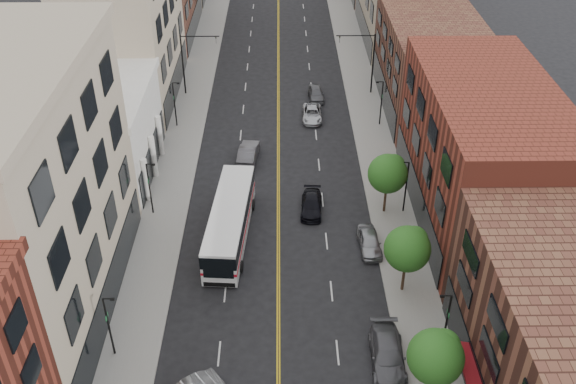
{
  "coord_description": "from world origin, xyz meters",
  "views": [
    {
      "loc": [
        0.28,
        -21.56,
        33.4
      ],
      "look_at": [
        0.8,
        19.95,
        5.0
      ],
      "focal_mm": 40.0,
      "sensor_mm": 36.0,
      "label": 1
    }
  ],
  "objects_px": {
    "car_parked_far": "(369,242)",
    "car_lane_a": "(311,205)",
    "car_lane_behind": "(248,153)",
    "car_lane_c": "(316,94)",
    "car_parked_mid": "(388,355)",
    "city_bus": "(230,220)",
    "car_lane_b": "(312,114)"
  },
  "relations": [
    {
      "from": "city_bus",
      "to": "car_parked_far",
      "type": "height_order",
      "value": "city_bus"
    },
    {
      "from": "car_lane_behind",
      "to": "car_lane_c",
      "type": "height_order",
      "value": "car_lane_behind"
    },
    {
      "from": "city_bus",
      "to": "car_lane_behind",
      "type": "relative_size",
      "value": 2.6
    },
    {
      "from": "city_bus",
      "to": "car_lane_a",
      "type": "bearing_deg",
      "value": 33.1
    },
    {
      "from": "city_bus",
      "to": "car_parked_far",
      "type": "xyz_separation_m",
      "value": [
        11.36,
        -1.58,
        -1.16
      ]
    },
    {
      "from": "car_parked_mid",
      "to": "car_lane_c",
      "type": "height_order",
      "value": "car_parked_mid"
    },
    {
      "from": "car_parked_mid",
      "to": "car_lane_b",
      "type": "xyz_separation_m",
      "value": [
        -3.46,
        34.5,
        -0.15
      ]
    },
    {
      "from": "car_parked_mid",
      "to": "car_lane_behind",
      "type": "distance_m",
      "value": 27.89
    },
    {
      "from": "car_lane_c",
      "to": "city_bus",
      "type": "bearing_deg",
      "value": -111.47
    },
    {
      "from": "car_lane_a",
      "to": "car_lane_c",
      "type": "relative_size",
      "value": 1.09
    },
    {
      "from": "car_lane_b",
      "to": "car_lane_behind",
      "type": "bearing_deg",
      "value": -126.48
    },
    {
      "from": "car_lane_c",
      "to": "car_lane_a",
      "type": "bearing_deg",
      "value": -97.45
    },
    {
      "from": "car_parked_far",
      "to": "car_lane_b",
      "type": "distance_m",
      "value": 22.92
    },
    {
      "from": "car_parked_mid",
      "to": "car_lane_behind",
      "type": "height_order",
      "value": "car_lane_behind"
    },
    {
      "from": "car_lane_b",
      "to": "car_lane_c",
      "type": "distance_m",
      "value": 5.02
    },
    {
      "from": "car_parked_mid",
      "to": "car_lane_a",
      "type": "bearing_deg",
      "value": 105.4
    },
    {
      "from": "car_parked_mid",
      "to": "car_lane_behind",
      "type": "xyz_separation_m",
      "value": [
        -10.16,
        25.98,
        0.02
      ]
    },
    {
      "from": "car_parked_mid",
      "to": "car_lane_b",
      "type": "bearing_deg",
      "value": 97.21
    },
    {
      "from": "car_parked_mid",
      "to": "car_lane_behind",
      "type": "bearing_deg",
      "value": 112.84
    },
    {
      "from": "car_parked_mid",
      "to": "car_lane_c",
      "type": "distance_m",
      "value": 39.57
    },
    {
      "from": "car_parked_far",
      "to": "car_lane_a",
      "type": "height_order",
      "value": "car_parked_far"
    },
    {
      "from": "car_parked_far",
      "to": "city_bus",
      "type": "bearing_deg",
      "value": 169.01
    },
    {
      "from": "car_parked_far",
      "to": "car_lane_behind",
      "type": "xyz_separation_m",
      "value": [
        -10.37,
        14.1,
        0.09
      ]
    },
    {
      "from": "car_lane_behind",
      "to": "car_lane_c",
      "type": "relative_size",
      "value": 1.19
    },
    {
      "from": "car_parked_far",
      "to": "car_lane_b",
      "type": "height_order",
      "value": "car_parked_far"
    },
    {
      "from": "car_parked_mid",
      "to": "car_lane_c",
      "type": "relative_size",
      "value": 1.32
    },
    {
      "from": "car_parked_far",
      "to": "car_lane_b",
      "type": "bearing_deg",
      "value": 96.13
    },
    {
      "from": "car_lane_b",
      "to": "car_lane_c",
      "type": "bearing_deg",
      "value": 84.01
    },
    {
      "from": "car_lane_a",
      "to": "car_parked_mid",
      "type": "bearing_deg",
      "value": -71.84
    },
    {
      "from": "city_bus",
      "to": "car_parked_mid",
      "type": "relative_size",
      "value": 2.34
    },
    {
      "from": "car_parked_far",
      "to": "car_lane_behind",
      "type": "relative_size",
      "value": 0.86
    },
    {
      "from": "city_bus",
      "to": "car_parked_mid",
      "type": "xyz_separation_m",
      "value": [
        11.15,
        -13.46,
        -1.09
      ]
    }
  ]
}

